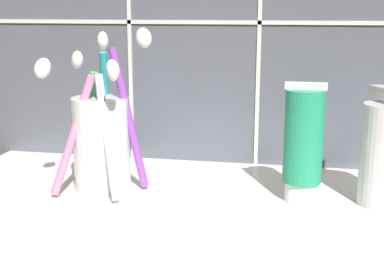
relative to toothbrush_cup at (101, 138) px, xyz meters
The scene contains 3 objects.
sink_counter 17.58cm from the toothbrush_cup, 21.46° to the right, with size 68.53×38.85×2.00cm, color silver.
toothbrush_cup is the anchor object (origin of this frame).
toothpaste_tube 22.58cm from the toothbrush_cup, ahead, with size 4.35×4.15×12.95cm.
Camera 1 is at (6.42, -50.28, 22.46)cm, focal length 50.00 mm.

